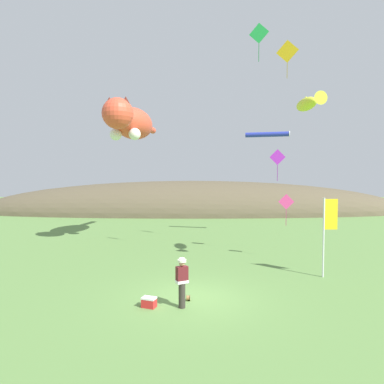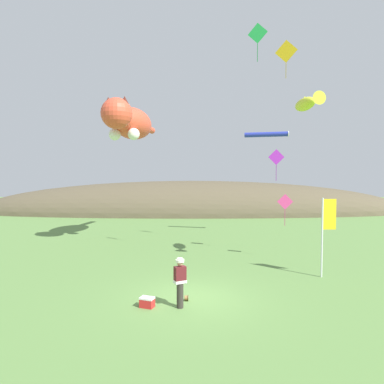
{
  "view_description": "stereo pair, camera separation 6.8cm",
  "coord_description": "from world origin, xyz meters",
  "px_view_note": "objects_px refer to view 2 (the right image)",
  "views": [
    {
      "loc": [
        -0.05,
        -12.75,
        4.69
      ],
      "look_at": [
        0.0,
        4.0,
        3.86
      ],
      "focal_mm": 32.0,
      "sensor_mm": 36.0,
      "label": 1
    },
    {
      "loc": [
        0.01,
        -12.75,
        4.69
      ],
      "look_at": [
        0.0,
        4.0,
        3.86
      ],
      "focal_mm": 32.0,
      "sensor_mm": 36.0,
      "label": 2
    }
  ],
  "objects_px": {
    "festival_banner_pole": "(326,226)",
    "kite_giant_cat": "(130,123)",
    "festival_attendant": "(180,281)",
    "kite_tube_streamer": "(267,134)",
    "kite_diamond_pink": "(285,202)",
    "picnic_cooler": "(147,302)",
    "kite_fish_windsock": "(308,103)",
    "kite_diamond_violet": "(277,158)",
    "kite_diamond_green": "(258,34)",
    "kite_diamond_gold": "(287,52)",
    "kite_spool": "(187,298)"
  },
  "relations": [
    {
      "from": "kite_diamond_gold",
      "to": "kite_diamond_violet",
      "type": "height_order",
      "value": "kite_diamond_gold"
    },
    {
      "from": "kite_tube_streamer",
      "to": "kite_diamond_pink",
      "type": "distance_m",
      "value": 8.19
    },
    {
      "from": "kite_diamond_green",
      "to": "kite_fish_windsock",
      "type": "bearing_deg",
      "value": -17.19
    },
    {
      "from": "festival_banner_pole",
      "to": "kite_tube_streamer",
      "type": "xyz_separation_m",
      "value": [
        -0.55,
        10.12,
        5.33
      ]
    },
    {
      "from": "festival_attendant",
      "to": "kite_tube_streamer",
      "type": "relative_size",
      "value": 0.55
    },
    {
      "from": "kite_diamond_violet",
      "to": "festival_banner_pole",
      "type": "bearing_deg",
      "value": -72.1
    },
    {
      "from": "kite_diamond_green",
      "to": "kite_giant_cat",
      "type": "bearing_deg",
      "value": 141.18
    },
    {
      "from": "picnic_cooler",
      "to": "kite_diamond_pink",
      "type": "xyz_separation_m",
      "value": [
        6.74,
        6.92,
        3.01
      ]
    },
    {
      "from": "festival_attendant",
      "to": "picnic_cooler",
      "type": "height_order",
      "value": "festival_attendant"
    },
    {
      "from": "festival_attendant",
      "to": "festival_banner_pole",
      "type": "distance_m",
      "value": 7.63
    },
    {
      "from": "festival_banner_pole",
      "to": "kite_tube_streamer",
      "type": "relative_size",
      "value": 1.13
    },
    {
      "from": "picnic_cooler",
      "to": "kite_giant_cat",
      "type": "xyz_separation_m",
      "value": [
        -2.7,
        11.7,
        8.1
      ]
    },
    {
      "from": "kite_giant_cat",
      "to": "kite_tube_streamer",
      "type": "height_order",
      "value": "kite_giant_cat"
    },
    {
      "from": "picnic_cooler",
      "to": "kite_diamond_green",
      "type": "xyz_separation_m",
      "value": [
        4.89,
        5.6,
        11.6
      ]
    },
    {
      "from": "festival_banner_pole",
      "to": "kite_diamond_gold",
      "type": "distance_m",
      "value": 10.75
    },
    {
      "from": "picnic_cooler",
      "to": "kite_diamond_green",
      "type": "bearing_deg",
      "value": 48.87
    },
    {
      "from": "festival_attendant",
      "to": "kite_fish_windsock",
      "type": "relative_size",
      "value": 0.73
    },
    {
      "from": "festival_attendant",
      "to": "kite_fish_windsock",
      "type": "xyz_separation_m",
      "value": [
        6.03,
        4.92,
        7.23
      ]
    },
    {
      "from": "festival_attendant",
      "to": "kite_diamond_gold",
      "type": "xyz_separation_m",
      "value": [
        5.96,
        8.56,
        10.98
      ]
    },
    {
      "from": "kite_spool",
      "to": "kite_fish_windsock",
      "type": "relative_size",
      "value": 0.09
    },
    {
      "from": "kite_diamond_pink",
      "to": "kite_diamond_violet",
      "type": "relative_size",
      "value": 0.98
    },
    {
      "from": "festival_banner_pole",
      "to": "kite_giant_cat",
      "type": "height_order",
      "value": "kite_giant_cat"
    },
    {
      "from": "picnic_cooler",
      "to": "kite_diamond_pink",
      "type": "distance_m",
      "value": 10.11
    },
    {
      "from": "festival_attendant",
      "to": "festival_banner_pole",
      "type": "xyz_separation_m",
      "value": [
        6.55,
        3.65,
        1.43
      ]
    },
    {
      "from": "festival_banner_pole",
      "to": "kite_diamond_pink",
      "type": "height_order",
      "value": "festival_banner_pole"
    },
    {
      "from": "picnic_cooler",
      "to": "kite_diamond_gold",
      "type": "height_order",
      "value": "kite_diamond_gold"
    },
    {
      "from": "kite_giant_cat",
      "to": "kite_diamond_gold",
      "type": "bearing_deg",
      "value": -17.91
    },
    {
      "from": "kite_spool",
      "to": "kite_giant_cat",
      "type": "xyz_separation_m",
      "value": [
        -4.08,
        11.07,
        8.17
      ]
    },
    {
      "from": "picnic_cooler",
      "to": "festival_banner_pole",
      "type": "distance_m",
      "value": 8.8
    },
    {
      "from": "kite_diamond_green",
      "to": "kite_tube_streamer",
      "type": "bearing_deg",
      "value": 74.31
    },
    {
      "from": "kite_diamond_pink",
      "to": "picnic_cooler",
      "type": "bearing_deg",
      "value": -134.26
    },
    {
      "from": "picnic_cooler",
      "to": "kite_fish_windsock",
      "type": "height_order",
      "value": "kite_fish_windsock"
    },
    {
      "from": "kite_spool",
      "to": "kite_tube_streamer",
      "type": "xyz_separation_m",
      "value": [
        5.79,
        13.1,
        7.6
      ]
    },
    {
      "from": "kite_diamond_gold",
      "to": "kite_diamond_pink",
      "type": "relative_size",
      "value": 1.26
    },
    {
      "from": "kite_diamond_green",
      "to": "kite_diamond_pink",
      "type": "relative_size",
      "value": 1.09
    },
    {
      "from": "festival_attendant",
      "to": "kite_diamond_violet",
      "type": "relative_size",
      "value": 0.98
    },
    {
      "from": "kite_diamond_pink",
      "to": "kite_fish_windsock",
      "type": "bearing_deg",
      "value": -77.24
    },
    {
      "from": "kite_giant_cat",
      "to": "kite_diamond_pink",
      "type": "distance_m",
      "value": 11.74
    },
    {
      "from": "kite_tube_streamer",
      "to": "kite_diamond_violet",
      "type": "relative_size",
      "value": 1.79
    },
    {
      "from": "kite_diamond_green",
      "to": "festival_banner_pole",
      "type": "bearing_deg",
      "value": -35.11
    },
    {
      "from": "picnic_cooler",
      "to": "festival_attendant",
      "type": "bearing_deg",
      "value": -2.02
    },
    {
      "from": "festival_banner_pole",
      "to": "kite_diamond_pink",
      "type": "bearing_deg",
      "value": 106.43
    },
    {
      "from": "kite_tube_streamer",
      "to": "kite_diamond_pink",
      "type": "height_order",
      "value": "kite_tube_streamer"
    },
    {
      "from": "kite_tube_streamer",
      "to": "kite_diamond_violet",
      "type": "xyz_separation_m",
      "value": [
        -0.76,
        -6.07,
        -2.03
      ]
    },
    {
      "from": "festival_attendant",
      "to": "picnic_cooler",
      "type": "distance_m",
      "value": 1.4
    },
    {
      "from": "kite_giant_cat",
      "to": "festival_attendant",
      "type": "bearing_deg",
      "value": -71.77
    },
    {
      "from": "kite_giant_cat",
      "to": "kite_diamond_pink",
      "type": "bearing_deg",
      "value": -26.86
    },
    {
      "from": "kite_tube_streamer",
      "to": "festival_attendant",
      "type": "bearing_deg",
      "value": -113.55
    },
    {
      "from": "festival_attendant",
      "to": "kite_diamond_violet",
      "type": "xyz_separation_m",
      "value": [
        5.24,
        7.7,
        4.73
      ]
    },
    {
      "from": "picnic_cooler",
      "to": "festival_banner_pole",
      "type": "height_order",
      "value": "festival_banner_pole"
    }
  ]
}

